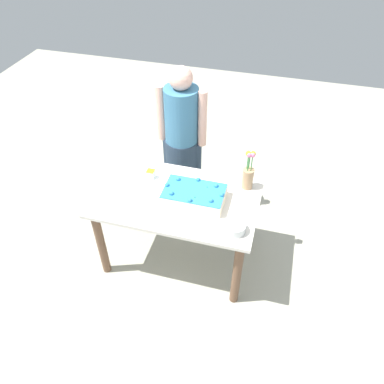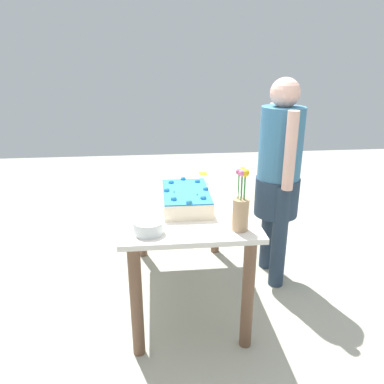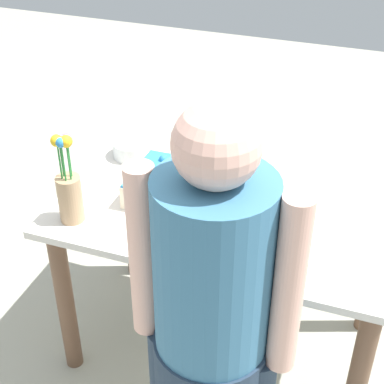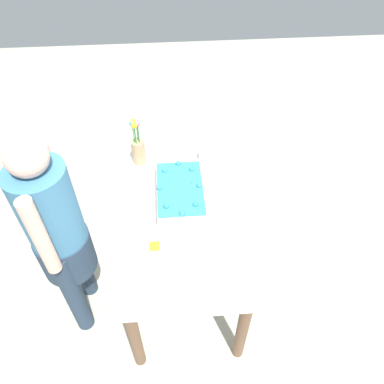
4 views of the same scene
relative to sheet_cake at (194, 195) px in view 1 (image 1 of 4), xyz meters
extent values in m
plane|color=#A6A492|center=(0.14, 0.00, -0.79)|extent=(8.00, 8.00, 0.00)
cube|color=silver|center=(0.14, 0.00, -0.07)|extent=(1.28, 0.77, 0.03)
cylinder|color=brown|center=(-0.43, -0.31, -0.43)|extent=(0.07, 0.07, 0.71)
cylinder|color=brown|center=(0.71, -0.31, -0.43)|extent=(0.07, 0.07, 0.71)
cylinder|color=brown|center=(-0.43, 0.32, -0.43)|extent=(0.07, 0.07, 0.71)
cylinder|color=brown|center=(0.71, 0.32, -0.43)|extent=(0.07, 0.07, 0.71)
cube|color=#FFEAC8|center=(0.00, 0.00, -0.01)|extent=(0.47, 0.29, 0.09)
cube|color=#2E84C2|center=(0.00, 0.00, 0.05)|extent=(0.46, 0.28, 0.01)
sphere|color=#2E84C2|center=(0.22, 0.00, 0.05)|extent=(0.04, 0.04, 0.04)
sphere|color=#2E84C2|center=(0.15, 0.09, 0.05)|extent=(0.04, 0.04, 0.04)
sphere|color=#2E84C2|center=(0.00, 0.12, 0.05)|extent=(0.04, 0.04, 0.04)
sphere|color=#2E84C2|center=(-0.15, 0.09, 0.05)|extent=(0.04, 0.04, 0.04)
sphere|color=#2E84C2|center=(-0.21, 0.00, 0.05)|extent=(0.04, 0.04, 0.04)
sphere|color=#2E84C2|center=(-0.15, -0.09, 0.05)|extent=(0.04, 0.04, 0.04)
sphere|color=#2E84C2|center=(0.00, -0.12, 0.05)|extent=(0.04, 0.04, 0.04)
sphere|color=#2E84C2|center=(0.15, -0.09, 0.05)|extent=(0.04, 0.04, 0.04)
cone|color=#2D8438|center=(-0.03, 0.08, 0.05)|extent=(0.02, 0.02, 0.02)
cone|color=#2D8438|center=(-0.09, -0.06, 0.05)|extent=(0.02, 0.02, 0.02)
cylinder|color=white|center=(0.41, -0.16, -0.05)|extent=(0.20, 0.20, 0.01)
cube|color=white|center=(0.41, -0.16, -0.01)|extent=(0.06, 0.06, 0.07)
cube|color=#F4A81F|center=(0.41, -0.16, 0.03)|extent=(0.06, 0.06, 0.01)
cube|color=silver|center=(0.36, 0.23, -0.05)|extent=(0.05, 0.22, 0.00)
cylinder|color=tan|center=(-0.37, -0.26, 0.04)|extent=(0.09, 0.09, 0.18)
cylinder|color=#2D8438|center=(-0.35, -0.26, 0.20)|extent=(0.01, 0.01, 0.15)
sphere|color=yellow|center=(-0.35, -0.26, 0.27)|extent=(0.04, 0.04, 0.04)
cylinder|color=#2D8438|center=(-0.36, -0.24, 0.20)|extent=(0.01, 0.01, 0.15)
sphere|color=#D1648D|center=(-0.36, -0.24, 0.27)|extent=(0.03, 0.03, 0.03)
cylinder|color=#2D8438|center=(-0.39, -0.25, 0.20)|extent=(0.01, 0.01, 0.15)
sphere|color=pink|center=(-0.39, -0.25, 0.27)|extent=(0.04, 0.04, 0.04)
cylinder|color=#2D8438|center=(-0.38, -0.27, 0.20)|extent=(0.01, 0.01, 0.15)
sphere|color=yellow|center=(-0.38, -0.27, 0.27)|extent=(0.04, 0.04, 0.04)
cylinder|color=#2D8438|center=(-0.37, -0.28, 0.20)|extent=(0.01, 0.01, 0.15)
sphere|color=#2D80C0|center=(-0.37, -0.28, 0.27)|extent=(0.04, 0.04, 0.04)
cylinder|color=silver|center=(-0.36, 0.23, -0.02)|extent=(0.16, 0.16, 0.07)
cylinder|color=#26374B|center=(0.43, -0.68, -0.40)|extent=(0.11, 0.11, 0.78)
cylinder|color=#26374B|center=(0.17, -0.68, -0.40)|extent=(0.11, 0.11, 0.78)
cylinder|color=#26374B|center=(0.30, -0.68, -0.13)|extent=(0.32, 0.31, 0.28)
cylinder|color=teal|center=(0.30, -0.68, 0.25)|extent=(0.30, 0.30, 0.52)
sphere|color=beige|center=(0.30, -0.68, 0.60)|extent=(0.20, 0.20, 0.20)
cylinder|color=beige|center=(0.49, -0.68, 0.25)|extent=(0.08, 0.08, 0.52)
cylinder|color=beige|center=(0.11, -0.68, 0.25)|extent=(0.08, 0.08, 0.52)
camera|label=1|loc=(-0.54, 2.05, 1.94)|focal=35.00mm
camera|label=2|loc=(-2.17, 0.19, 0.84)|focal=35.00mm
camera|label=3|loc=(0.62, -1.73, 1.21)|focal=55.00mm
camera|label=4|loc=(1.61, -0.05, 1.69)|focal=35.00mm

